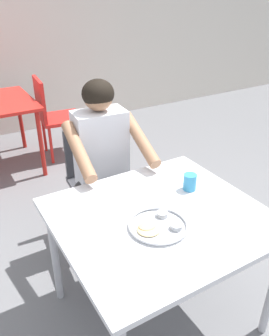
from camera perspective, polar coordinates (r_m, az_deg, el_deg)
name	(u,v)px	position (r m, az deg, el deg)	size (l,w,h in m)	color
ground_plane	(158,308)	(2.29, 3.88, -22.33)	(12.00, 12.00, 0.05)	slate
table_foreground	(160,226)	(1.78, 4.25, -9.59)	(1.03, 0.94, 0.72)	silver
thali_tray	(158,225)	(1.64, 3.97, -9.55)	(0.29, 0.29, 0.03)	#B7BABF
drinking_cup	(190,182)	(1.93, 9.24, -2.24)	(0.07, 0.07, 0.10)	#338CBF
chair_foreground	(96,176)	(2.54, -6.47, -1.33)	(0.42, 0.46, 0.83)	#3F3F44
diner_foreground	(106,158)	(2.24, -4.78, 1.68)	(0.52, 0.57, 1.23)	#313131
chair_red_right	(53,113)	(3.87, -13.51, 8.98)	(0.48, 0.47, 0.89)	red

